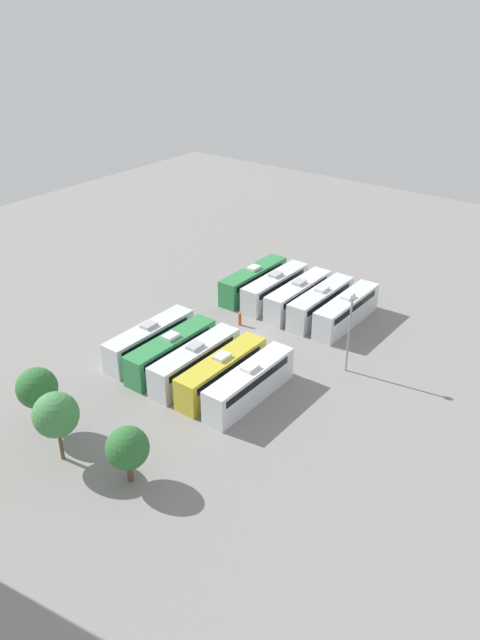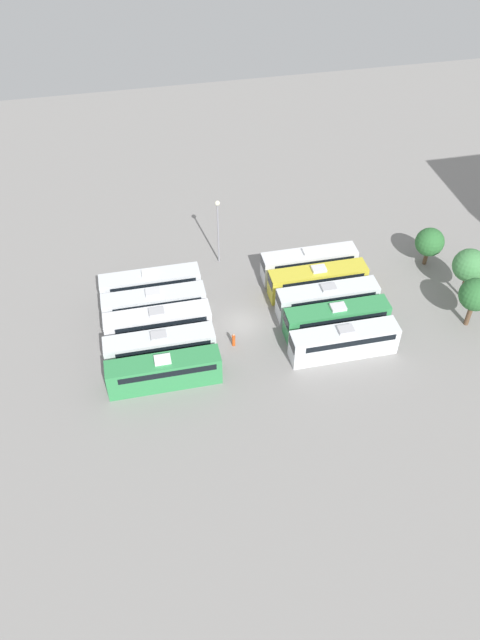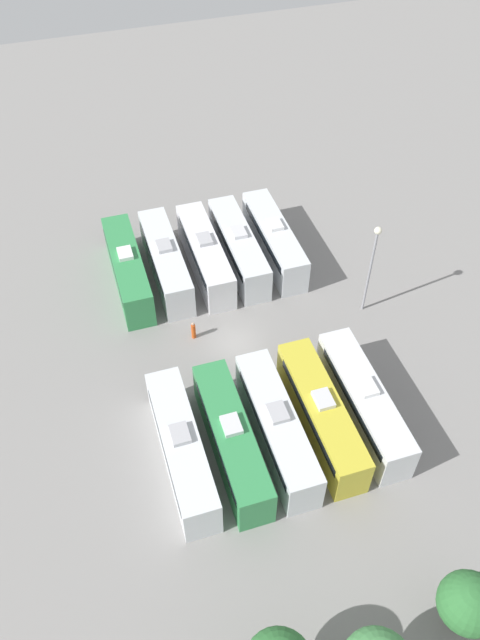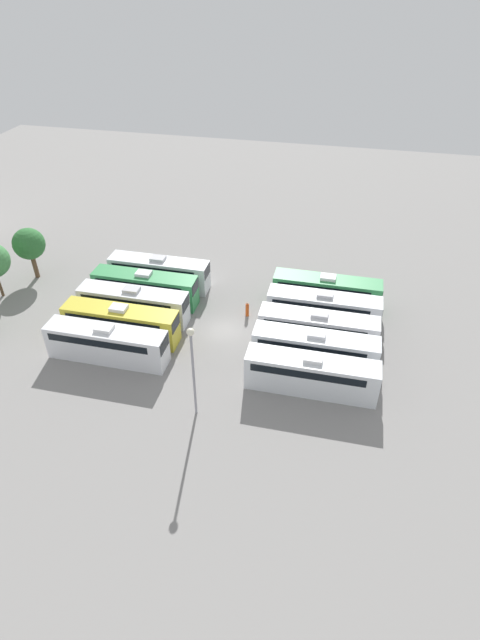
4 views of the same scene
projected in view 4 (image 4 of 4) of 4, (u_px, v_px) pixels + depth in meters
The scene contains 14 objects.
ground_plane at pixel (225, 330), 50.41m from camera, with size 127.94×127.94×0.00m, color gray.
bus_0 at pixel (311, 373), 42.45m from camera, with size 2.47×11.32×3.70m.
bus_1 at pixel (315, 349), 45.13m from camera, with size 2.47×11.32×3.70m.
bus_2 at pixel (318, 329), 47.59m from camera, with size 2.47×11.32×3.70m.
bus_3 at pixel (323, 308), 50.32m from camera, with size 2.47×11.32×3.70m.
bus_4 at pixel (326, 291), 52.97m from camera, with size 2.47×11.32×3.70m.
bus_5 at pixel (107, 343), 45.83m from camera, with size 2.47×11.32×3.70m.
bus_6 at pixel (121, 322), 48.42m from camera, with size 2.47×11.32×3.70m.
bus_7 at pixel (133, 303), 51.05m from camera, with size 2.47×11.32×3.70m.
bus_8 at pixel (145, 287), 53.60m from camera, with size 2.47×11.32×3.70m.
bus_9 at pixel (159, 272), 56.21m from camera, with size 2.47×11.32×3.70m.
worker_person at pixel (247, 309), 52.02m from camera, with size 0.36×0.36×1.69m.
light_pole at pixel (192, 359), 37.85m from camera, with size 0.60×0.60×8.73m.
tree_2 at pixel (29, 244), 56.36m from camera, with size 3.59×3.59×6.12m.
Camera 4 is at (-38.78, -10.50, 30.51)m, focal length 28.00 mm.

